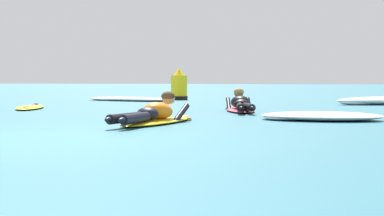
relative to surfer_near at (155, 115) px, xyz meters
name	(u,v)px	position (x,y,z in m)	size (l,w,h in m)	color
ground_plane	(191,104)	(-1.19, 7.16, -0.14)	(120.00, 120.00, 0.00)	#2D6B7A
surfer_near	(155,115)	(0.00, 0.00, 0.00)	(0.87, 2.55, 0.55)	yellow
surfer_far	(241,105)	(0.72, 3.82, 0.00)	(1.06, 2.53, 0.54)	#E54C66
drifting_surfboard	(30,107)	(-4.20, 3.95, -0.10)	(1.25, 2.25, 0.16)	yellow
whitewater_mid_right	(130,99)	(-3.56, 9.06, -0.08)	(3.23, 1.55, 0.13)	white
whitewater_back	(322,116)	(2.46, 1.50, -0.07)	(2.06, 1.20, 0.14)	white
channel_marker_buoy	(179,87)	(-2.43, 10.64, 0.27)	(0.56, 0.56, 1.03)	yellow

